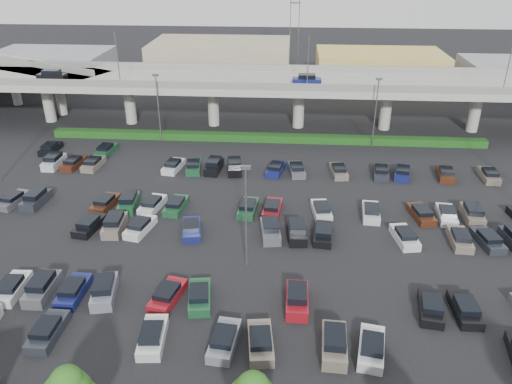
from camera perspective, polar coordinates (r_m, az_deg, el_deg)
ground at (r=54.44m, az=-0.35°, el=-3.56°), size 280.00×280.00×0.00m
overpass at (r=81.55m, az=1.23°, el=12.16°), size 150.00×13.00×15.80m
hedge at (r=76.83m, az=1.09°, el=6.21°), size 66.00×1.60×1.10m
parked_cars at (r=51.65m, az=-1.79°, el=-4.60°), size 63.18×41.60×1.67m
light_poles at (r=53.84m, az=-4.59°, el=3.43°), size 66.90×48.38×10.30m
distant_buildings at (r=111.58m, az=8.73°, el=14.15°), size 138.00×24.00×9.00m
comm_tower at (r=121.45m, az=4.53°, el=21.04°), size 2.40×2.40×30.00m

